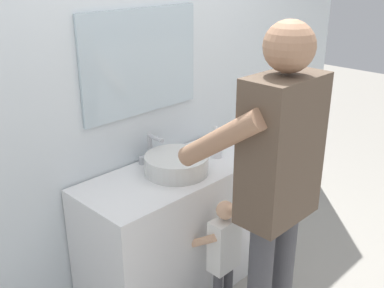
{
  "coord_description": "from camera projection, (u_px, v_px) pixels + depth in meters",
  "views": [
    {
      "loc": [
        -1.7,
        -1.53,
        2.05
      ],
      "look_at": [
        0.0,
        0.15,
        1.08
      ],
      "focal_mm": 42.92,
      "sensor_mm": 36.0,
      "label": 1
    }
  ],
  "objects": [
    {
      "name": "back_wall",
      "position": [
        137.0,
        82.0,
        2.79
      ],
      "size": [
        4.4,
        0.1,
        2.7
      ],
      "color": "silver",
      "rests_on": "ground"
    },
    {
      "name": "vanity_cabinet",
      "position": [
        175.0,
        232.0,
        2.93
      ],
      "size": [
        1.21,
        0.54,
        0.86
      ],
      "primitive_type": "cube",
      "color": "white",
      "rests_on": "ground"
    },
    {
      "name": "sink_basin",
      "position": [
        177.0,
        164.0,
        2.73
      ],
      "size": [
        0.38,
        0.38,
        0.11
      ],
      "color": "silver",
      "rests_on": "vanity_cabinet"
    },
    {
      "name": "faucet",
      "position": [
        151.0,
        150.0,
        2.87
      ],
      "size": [
        0.18,
        0.14,
        0.18
      ],
      "color": "#B7BABF",
      "rests_on": "vanity_cabinet"
    },
    {
      "name": "toothbrush_cup",
      "position": [
        217.0,
        149.0,
        2.95
      ],
      "size": [
        0.07,
        0.07,
        0.21
      ],
      "color": "silver",
      "rests_on": "vanity_cabinet"
    },
    {
      "name": "child_toddler",
      "position": [
        223.0,
        251.0,
        2.64
      ],
      "size": [
        0.25,
        0.25,
        0.81
      ],
      "color": "#47474C",
      "rests_on": "ground"
    },
    {
      "name": "adult_parent",
      "position": [
        276.0,
        170.0,
        2.25
      ],
      "size": [
        0.56,
        0.59,
        1.81
      ],
      "color": "#47474C",
      "rests_on": "ground"
    }
  ]
}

